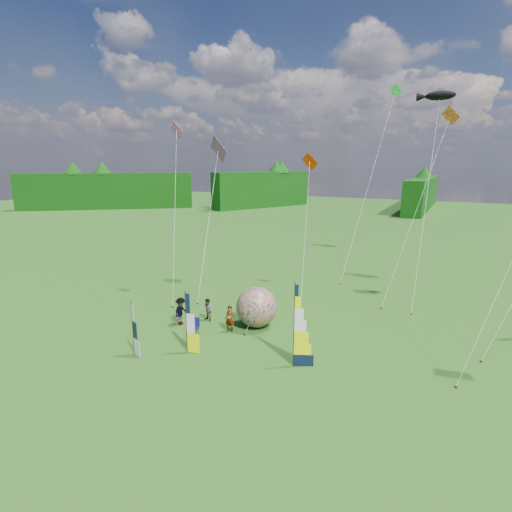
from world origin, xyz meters
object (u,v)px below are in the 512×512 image
at_px(spectator_b, 208,310).
at_px(kite_whale, 428,183).
at_px(spectator_d, 256,308).
at_px(side_banner_left, 186,323).
at_px(side_banner_far, 133,329).
at_px(bol_inflatable, 256,307).
at_px(spectator_c, 181,311).
at_px(spectator_a, 230,319).
at_px(camp_chair, 194,327).
at_px(feather_banner_main, 294,326).

distance_m(spectator_b, kite_whale, 20.25).
xyz_separation_m(spectator_b, spectator_d, (2.76, 1.94, -0.02)).
xyz_separation_m(side_banner_left, spectator_b, (-1.58, 4.42, -0.98)).
height_order(side_banner_far, kite_whale, kite_whale).
distance_m(side_banner_left, spectator_b, 4.79).
distance_m(side_banner_far, bol_inflatable, 8.01).
height_order(side_banner_left, spectator_c, side_banner_left).
bearing_deg(spectator_a, camp_chair, -150.20).
xyz_separation_m(spectator_b, kite_whale, (12.12, 13.97, 8.24)).
relative_size(bol_inflatable, spectator_a, 1.55).
xyz_separation_m(side_banner_far, spectator_c, (-0.29, 4.66, -0.57)).
xyz_separation_m(bol_inflatable, camp_chair, (-2.86, -3.05, -0.81)).
height_order(spectator_d, kite_whale, kite_whale).
distance_m(feather_banner_main, side_banner_far, 9.04).
xyz_separation_m(feather_banner_main, side_banner_far, (-8.53, -2.92, -0.76)).
height_order(bol_inflatable, camp_chair, bol_inflatable).
relative_size(spectator_b, spectator_d, 1.02).
relative_size(bol_inflatable, camp_chair, 2.48).
height_order(side_banner_left, spectator_a, side_banner_left).
xyz_separation_m(side_banner_far, bol_inflatable, (4.33, 6.73, -0.17)).
distance_m(spectator_a, spectator_c, 3.56).
bearing_deg(spectator_a, spectator_b, 149.09).
xyz_separation_m(side_banner_far, kite_whale, (13.05, 20.00, 7.51)).
height_order(side_banner_far, spectator_d, side_banner_far).
distance_m(bol_inflatable, spectator_c, 5.08).
bearing_deg(spectator_b, camp_chair, -56.04).
bearing_deg(camp_chair, spectator_c, 132.90).
height_order(feather_banner_main, spectator_a, feather_banner_main).
bearing_deg(side_banner_far, camp_chair, 87.55).
height_order(feather_banner_main, spectator_b, feather_banner_main).
bearing_deg(feather_banner_main, spectator_b, 133.95).
xyz_separation_m(bol_inflatable, spectator_d, (-0.64, 1.24, -0.58)).
xyz_separation_m(feather_banner_main, spectator_a, (-5.30, 2.24, -1.41)).
xyz_separation_m(bol_inflatable, spectator_a, (-1.10, -1.58, -0.48)).
relative_size(side_banner_far, spectator_b, 1.92).
bearing_deg(feather_banner_main, kite_whale, 51.39).
relative_size(side_banner_left, bol_inflatable, 1.31).
relative_size(feather_banner_main, side_banner_left, 1.28).
distance_m(feather_banner_main, side_banner_left, 6.18).
bearing_deg(spectator_b, bol_inflatable, 32.70).
bearing_deg(feather_banner_main, spectator_d, 109.96).
bearing_deg(spectator_d, spectator_a, 86.51).
height_order(spectator_c, spectator_d, spectator_c).
height_order(side_banner_far, spectator_c, side_banner_far).
height_order(bol_inflatable, kite_whale, kite_whale).
height_order(camp_chair, kite_whale, kite_whale).
xyz_separation_m(spectator_d, camp_chair, (-2.22, -4.29, -0.23)).
xyz_separation_m(bol_inflatable, spectator_b, (-3.40, -0.71, -0.56)).
distance_m(side_banner_far, kite_whale, 25.03).
xyz_separation_m(spectator_a, kite_whale, (9.82, 14.84, 8.16)).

